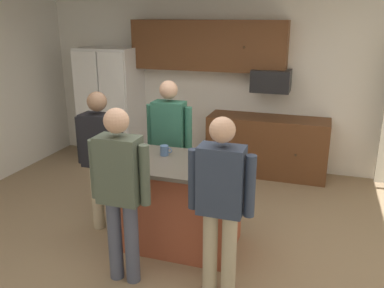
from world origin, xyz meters
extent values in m
plane|color=#937A5B|center=(0.00, 0.00, 0.00)|extent=(7.04, 7.04, 0.00)
cube|color=white|center=(0.00, 2.80, 1.30)|extent=(6.40, 0.10, 2.60)
cube|color=brown|center=(-0.40, 2.60, 1.92)|extent=(2.40, 0.35, 0.75)
sphere|color=#4C3823|center=(0.20, 2.41, 1.93)|extent=(0.04, 0.04, 0.04)
cube|color=brown|center=(0.60, 2.48, 0.45)|extent=(1.80, 0.60, 0.90)
sphere|color=#4C3823|center=(1.05, 2.17, 0.45)|extent=(0.04, 0.04, 0.04)
cube|color=white|center=(-2.00, 2.40, 0.94)|extent=(0.93, 0.70, 1.87)
cube|color=white|center=(-2.23, 2.03, 0.94)|extent=(0.44, 0.04, 1.79)
cube|color=white|center=(-1.77, 2.03, 0.94)|extent=(0.44, 0.04, 1.79)
cylinder|color=#B2B2B7|center=(-2.00, 2.00, 1.03)|extent=(0.02, 0.02, 0.35)
cube|color=black|center=(0.60, 2.50, 1.45)|extent=(0.56, 0.40, 0.32)
cube|color=#9E4C33|center=(0.05, 0.13, 0.45)|extent=(1.11, 0.72, 0.91)
cube|color=#60564C|center=(0.05, 0.13, 0.93)|extent=(1.25, 0.86, 0.04)
cylinder|color=#4C5166|center=(-0.35, -0.61, 0.40)|extent=(0.13, 0.13, 0.80)
cylinder|color=#4C5166|center=(-0.18, -0.61, 0.40)|extent=(0.13, 0.13, 0.80)
cube|color=#4C5647|center=(-0.27, -0.61, 1.10)|extent=(0.38, 0.22, 0.60)
sphere|color=tan|center=(-0.27, -0.61, 1.54)|extent=(0.22, 0.22, 0.22)
cylinder|color=#4C5647|center=(-0.51, -0.61, 1.08)|extent=(0.09, 0.09, 0.54)
cylinder|color=#4C5647|center=(-0.03, -0.61, 1.08)|extent=(0.09, 0.09, 0.54)
cylinder|color=#4C5166|center=(-0.45, 0.84, 0.40)|extent=(0.13, 0.13, 0.80)
cylinder|color=#4C5166|center=(-0.28, 0.84, 0.40)|extent=(0.13, 0.13, 0.80)
cube|color=#2D6651|center=(-0.36, 0.84, 1.10)|extent=(0.38, 0.22, 0.60)
sphere|color=tan|center=(-0.36, 0.84, 1.54)|extent=(0.22, 0.22, 0.22)
cylinder|color=#2D6651|center=(-0.60, 0.84, 1.08)|extent=(0.09, 0.09, 0.54)
cylinder|color=#2D6651|center=(-0.12, 0.84, 1.08)|extent=(0.09, 0.09, 0.54)
cylinder|color=tan|center=(-1.00, 0.17, 0.39)|extent=(0.13, 0.13, 0.78)
cylinder|color=tan|center=(-0.83, 0.17, 0.39)|extent=(0.13, 0.13, 0.78)
cube|color=black|center=(-0.92, 0.17, 1.07)|extent=(0.38, 0.22, 0.59)
sphere|color=#8C664C|center=(-0.92, 0.17, 1.50)|extent=(0.21, 0.21, 0.21)
cylinder|color=black|center=(-1.16, 0.17, 1.05)|extent=(0.09, 0.09, 0.53)
cylinder|color=black|center=(-0.68, 0.17, 1.05)|extent=(0.09, 0.09, 0.53)
cylinder|color=tan|center=(0.53, -0.51, 0.39)|extent=(0.13, 0.13, 0.78)
cylinder|color=tan|center=(0.70, -0.51, 0.39)|extent=(0.13, 0.13, 0.78)
cube|color=#2D384C|center=(0.61, -0.51, 1.08)|extent=(0.38, 0.22, 0.59)
sphere|color=tan|center=(0.61, -0.51, 1.51)|extent=(0.21, 0.21, 0.21)
cylinder|color=#2D384C|center=(0.37, -0.51, 1.06)|extent=(0.09, 0.09, 0.53)
cylinder|color=#2D384C|center=(0.85, -0.51, 1.06)|extent=(0.09, 0.09, 0.53)
cylinder|color=black|center=(0.40, 0.17, 1.01)|extent=(0.06, 0.06, 0.13)
cylinder|color=black|center=(0.45, -0.12, 1.03)|extent=(0.06, 0.06, 0.17)
cylinder|color=black|center=(0.37, 0.29, 1.02)|extent=(0.07, 0.07, 0.15)
cylinder|color=#4C6B99|center=(-0.20, 0.27, 1.00)|extent=(0.09, 0.09, 0.11)
torus|color=#4C6B99|center=(-0.14, 0.27, 1.01)|extent=(0.06, 0.01, 0.06)
camera|label=1|loc=(1.34, -3.51, 2.38)|focal=37.93mm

